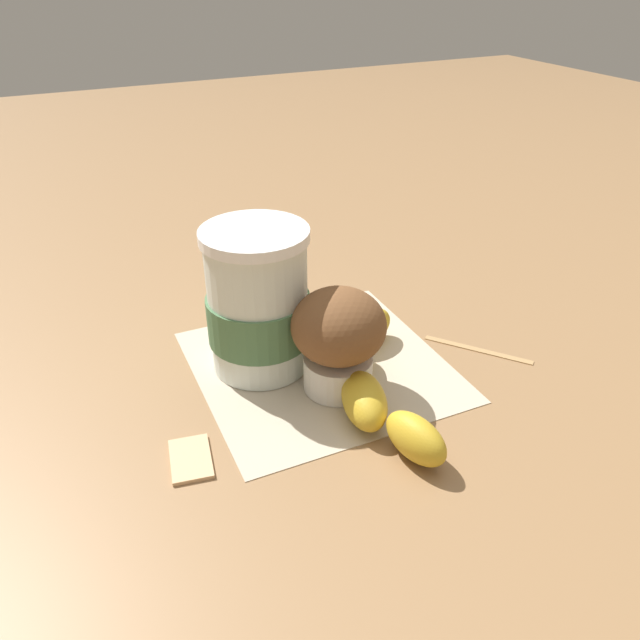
% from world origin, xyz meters
% --- Properties ---
extents(ground_plane, '(3.00, 3.00, 0.00)m').
position_xyz_m(ground_plane, '(0.00, 0.00, 0.00)').
color(ground_plane, '#936D47').
extents(paper_napkin, '(0.24, 0.24, 0.00)m').
position_xyz_m(paper_napkin, '(0.00, 0.00, 0.00)').
color(paper_napkin, beige).
rests_on(paper_napkin, ground_plane).
extents(coffee_cup, '(0.10, 0.10, 0.14)m').
position_xyz_m(coffee_cup, '(-0.05, 0.03, 0.07)').
color(coffee_cup, silver).
rests_on(coffee_cup, paper_napkin).
extents(muffin, '(0.08, 0.08, 0.10)m').
position_xyz_m(muffin, '(0.00, -0.04, 0.06)').
color(muffin, white).
rests_on(muffin, paper_napkin).
extents(banana, '(0.12, 0.22, 0.04)m').
position_xyz_m(banana, '(0.02, -0.06, 0.02)').
color(banana, gold).
rests_on(banana, paper_napkin).
extents(sugar_packet, '(0.04, 0.05, 0.01)m').
position_xyz_m(sugar_packet, '(-0.15, -0.07, 0.00)').
color(sugar_packet, '#E0B27F').
rests_on(sugar_packet, ground_plane).
extents(wooden_stirrer, '(0.07, 0.09, 0.00)m').
position_xyz_m(wooden_stirrer, '(0.16, -0.04, 0.00)').
color(wooden_stirrer, tan).
rests_on(wooden_stirrer, ground_plane).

